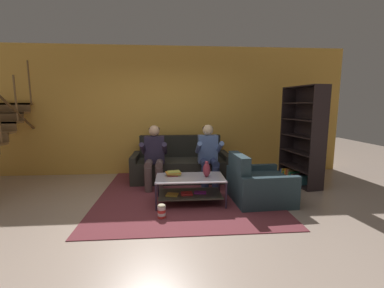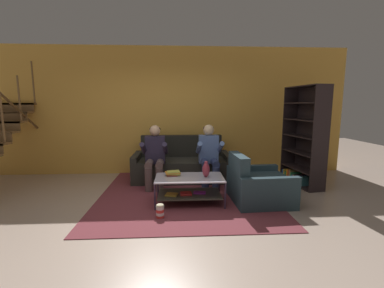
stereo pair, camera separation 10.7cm
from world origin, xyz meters
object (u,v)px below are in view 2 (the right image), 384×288
(book_stack, at_px, (173,173))
(bookshelf, at_px, (304,145))
(vase, at_px, (206,170))
(armchair, at_px, (258,186))
(person_seated_left, at_px, (155,154))
(coffee_table, at_px, (189,186))
(couch, at_px, (182,165))
(popcorn_tub, at_px, (160,211))
(person_seated_right, at_px, (209,153))

(book_stack, relative_size, bookshelf, 0.14)
(vase, xyz_separation_m, armchair, (0.87, 0.01, -0.30))
(person_seated_left, xyz_separation_m, armchair, (1.77, -0.86, -0.40))
(coffee_table, bearing_deg, book_stack, 157.46)
(couch, relative_size, coffee_table, 1.85)
(couch, distance_m, bookshelf, 2.54)
(couch, height_order, popcorn_tub, couch)
(armchair, relative_size, popcorn_tub, 4.60)
(person_seated_right, xyz_separation_m, armchair, (0.71, -0.87, -0.40))
(person_seated_right, relative_size, armchair, 1.26)
(couch, xyz_separation_m, book_stack, (-0.17, -1.27, 0.17))
(person_seated_left, xyz_separation_m, coffee_table, (0.62, -0.87, -0.37))
(couch, distance_m, book_stack, 1.29)
(bookshelf, distance_m, popcorn_tub, 3.22)
(armchair, bearing_deg, person_seated_right, 129.55)
(couch, relative_size, vase, 7.88)
(person_seated_left, distance_m, coffee_table, 1.13)
(person_seated_left, height_order, popcorn_tub, person_seated_left)
(person_seated_right, bearing_deg, book_stack, -132.29)
(person_seated_left, relative_size, bookshelf, 0.61)
(coffee_table, height_order, popcorn_tub, coffee_table)
(vase, relative_size, armchair, 0.27)
(vase, relative_size, bookshelf, 0.13)
(person_seated_left, height_order, book_stack, person_seated_left)
(person_seated_left, relative_size, vase, 4.65)
(person_seated_left, bearing_deg, armchair, -26.07)
(armchair, bearing_deg, popcorn_tub, -160.92)
(bookshelf, xyz_separation_m, popcorn_tub, (-2.78, -1.46, -0.70))
(person_seated_right, xyz_separation_m, coffee_table, (-0.43, -0.87, -0.38))
(person_seated_left, xyz_separation_m, popcorn_tub, (0.18, -1.41, -0.56))
(popcorn_tub, bearing_deg, book_stack, 74.91)
(couch, height_order, book_stack, couch)
(vase, height_order, armchair, armchair)
(coffee_table, relative_size, popcorn_tub, 5.25)
(book_stack, height_order, bookshelf, bookshelf)
(coffee_table, distance_m, armchair, 1.14)
(coffee_table, height_order, vase, vase)
(bookshelf, bearing_deg, book_stack, -162.86)
(person_seated_right, relative_size, coffee_table, 1.10)
(person_seated_right, bearing_deg, couch, 135.81)
(vase, bearing_deg, person_seated_left, 135.60)
(person_seated_left, distance_m, popcorn_tub, 1.53)
(couch, bearing_deg, bookshelf, -10.82)
(person_seated_left, bearing_deg, vase, -44.40)
(bookshelf, relative_size, armchair, 2.03)
(person_seated_right, bearing_deg, coffee_table, -116.25)
(couch, bearing_deg, coffee_table, -85.96)
(armchair, height_order, popcorn_tub, armchair)
(coffee_table, xyz_separation_m, popcorn_tub, (-0.44, -0.54, -0.18))
(person_seated_right, bearing_deg, vase, -100.01)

